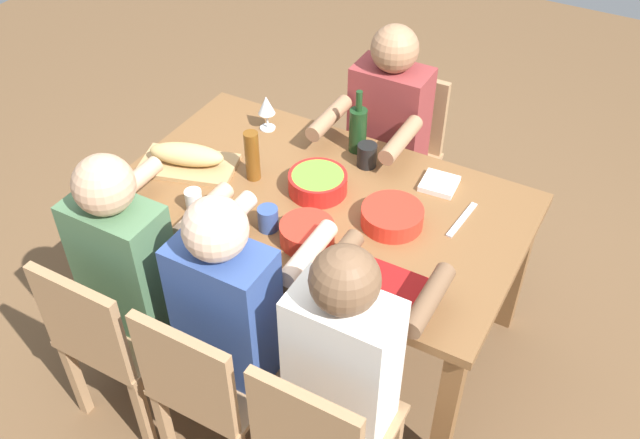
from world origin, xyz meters
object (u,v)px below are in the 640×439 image
Objects in this scene: diner_far_right at (133,263)px; diner_far_center at (233,307)px; serving_bowl_fruit at (307,232)px; napkin_stack at (439,184)px; cup_far_right at (194,201)px; cutting_board at (188,165)px; wine_glass at (266,106)px; wine_bottle at (358,129)px; chair_far_right at (111,335)px; chair_far_center at (209,383)px; chair_far_left at (320,439)px; diner_near_center at (385,131)px; beer_bottle at (252,156)px; chair_near_center at (398,149)px; cup_near_center at (367,155)px; serving_bowl_greens at (392,215)px; diner_far_left at (348,358)px; dining_table at (320,215)px; cup_far_center at (268,219)px; serving_bowl_salad at (318,182)px; bread_loaf at (187,154)px.

diner_far_right and diner_far_center have the same top height.
napkin_stack is at bearing -119.23° from serving_bowl_fruit.
cutting_board is at bearing -47.75° from cup_far_right.
wine_bottle is at bearing -173.47° from wine_glass.
diner_far_center is 3.00× the size of cutting_board.
chair_far_right is 0.45m from chair_far_center.
diner_near_center is at bearing -72.56° from chair_far_left.
chair_far_center is 0.92m from beer_bottle.
chair_near_center is at bearing -90.00° from diner_near_center.
chair_far_right is at bearing 53.09° from napkin_stack.
cutting_board is 0.73m from wine_bottle.
chair_near_center is 0.60m from cup_near_center.
chair_far_center reaches higher than serving_bowl_greens.
diner_far_left is 13.06× the size of cup_far_right.
dining_table is 6.80× the size of serving_bowl_greens.
dining_table is 0.76m from diner_far_right.
cup_far_center is (0.16, 0.01, 0.00)m from serving_bowl_fruit.
diner_far_left is 4.14× the size of wine_bottle.
serving_bowl_fruit is at bearing -144.38° from diner_far_right.
wine_bottle is at bearing -68.27° from chair_far_left.
beer_bottle reaches higher than serving_bowl_salad.
bread_loaf is 0.29m from beer_bottle.
serving_bowl_salad is at bearing 69.26° from cup_near_center.
wine_glass reaches higher than chair_far_right.
serving_bowl_greens is at bearing 132.17° from wine_bottle.
cup_far_right is at bearing 36.95° from dining_table.
wine_bottle is at bearing -86.70° from dining_table.
cup_near_center is at bearing -140.73° from beer_bottle.
diner_far_left reaches higher than beer_bottle.
chair_far_center is (-0.45, 0.00, 0.00)m from chair_far_right.
cup_far_right is at bearing 132.25° from bread_loaf.
beer_bottle is (0.31, -0.60, 0.15)m from diner_far_center.
wine_bottle is at bearing -109.91° from chair_far_right.
serving_bowl_salad is 0.50m from napkin_stack.
cup_near_center is (0.02, -0.53, 0.01)m from serving_bowl_fruit.
diner_far_right is 12.52× the size of cup_far_center.
diner_far_left is 1.50m from chair_near_center.
bread_loaf is (0.59, -0.71, 0.32)m from chair_far_center.
diner_far_right is at bearing -11.65° from chair_far_left.
bread_loaf is (0.66, -0.15, 0.02)m from serving_bowl_fruit.
wine_glass is at bearing -22.81° from serving_bowl_greens.
diner_far_center reaches higher than beer_bottle.
dining_table is 1.90× the size of chair_far_left.
chair_far_right is 1.00× the size of chair_near_center.
diner_near_center is (-0.00, -1.42, 0.21)m from chair_far_center.
napkin_stack is (-0.83, -0.92, 0.05)m from diner_far_right.
chair_far_center is 0.91m from serving_bowl_greens.
wine_glass is 0.68m from cup_far_center.
serving_bowl_fruit is 0.62m from wine_bottle.
napkin_stack is at bearing -177.19° from cup_near_center.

